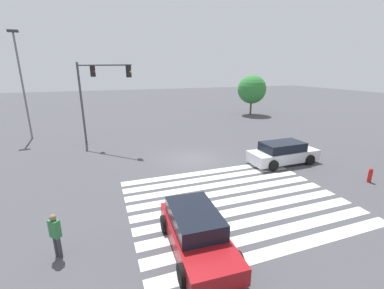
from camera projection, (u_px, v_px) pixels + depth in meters
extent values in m
plane|color=#47474C|center=(192.00, 159.00, 18.56)|extent=(134.39, 134.39, 0.00)
cube|color=silver|center=(287.00, 248.00, 9.37)|extent=(10.42, 0.60, 0.01)
cube|color=silver|center=(271.00, 233.00, 10.23)|extent=(10.42, 0.60, 0.01)
cube|color=silver|center=(257.00, 220.00, 11.09)|extent=(10.42, 0.60, 0.01)
cube|color=silver|center=(245.00, 209.00, 11.94)|extent=(10.42, 0.60, 0.01)
cube|color=silver|center=(235.00, 200.00, 12.80)|extent=(10.42, 0.60, 0.01)
cube|color=silver|center=(227.00, 192.00, 13.66)|extent=(10.42, 0.60, 0.01)
cube|color=silver|center=(219.00, 185.00, 14.51)|extent=(10.42, 0.60, 0.01)
cube|color=silver|center=(212.00, 178.00, 15.37)|extent=(10.42, 0.60, 0.01)
cube|color=silver|center=(206.00, 172.00, 16.23)|extent=(10.42, 0.60, 0.01)
cylinder|color=#47474C|center=(82.00, 104.00, 21.81)|extent=(0.18, 0.18, 6.82)
cylinder|color=#47474C|center=(103.00, 65.00, 19.80)|extent=(3.95, 3.95, 0.12)
cube|color=black|center=(93.00, 71.00, 20.38)|extent=(0.40, 0.40, 0.84)
sphere|color=red|center=(94.00, 71.00, 20.32)|extent=(0.16, 0.16, 0.16)
cube|color=black|center=(129.00, 72.00, 18.94)|extent=(0.40, 0.40, 0.84)
sphere|color=gold|center=(130.00, 72.00, 18.87)|extent=(0.16, 0.16, 0.16)
cube|color=maroon|center=(197.00, 237.00, 9.22)|extent=(2.02, 4.59, 0.60)
cube|color=black|center=(194.00, 217.00, 9.36)|extent=(1.75, 2.67, 0.61)
cylinder|color=black|center=(238.00, 262.00, 8.25)|extent=(0.25, 0.68, 0.67)
cylinder|color=black|center=(182.00, 275.00, 7.72)|extent=(0.25, 0.68, 0.67)
cylinder|color=black|center=(208.00, 216.00, 10.81)|extent=(0.25, 0.68, 0.67)
cylinder|color=black|center=(164.00, 224.00, 10.29)|extent=(0.25, 0.68, 0.67)
cube|color=silver|center=(283.00, 155.00, 17.70)|extent=(4.90, 1.91, 0.73)
cube|color=black|center=(282.00, 146.00, 17.47)|extent=(2.89, 1.69, 0.59)
cylinder|color=black|center=(291.00, 152.00, 19.11)|extent=(0.71, 0.23, 0.70)
cylinder|color=black|center=(310.00, 160.00, 17.45)|extent=(0.71, 0.23, 0.70)
cylinder|color=black|center=(256.00, 157.00, 18.08)|extent=(0.71, 0.23, 0.70)
cylinder|color=black|center=(273.00, 166.00, 16.41)|extent=(0.71, 0.23, 0.70)
cylinder|color=#38383D|center=(56.00, 246.00, 8.89)|extent=(0.14, 0.14, 0.80)
cylinder|color=#38383D|center=(59.00, 247.00, 8.82)|extent=(0.14, 0.14, 0.80)
cube|color=#337A42|center=(55.00, 229.00, 8.65)|extent=(0.41, 0.41, 0.63)
sphere|color=#8C6647|center=(53.00, 218.00, 8.53)|extent=(0.22, 0.22, 0.22)
cylinder|color=slate|center=(23.00, 88.00, 22.81)|extent=(0.16, 0.16, 9.24)
cube|color=#333338|center=(13.00, 31.00, 21.47)|extent=(0.80, 0.36, 0.20)
cylinder|color=brown|center=(251.00, 108.00, 36.27)|extent=(0.26, 0.26, 1.89)
sphere|color=#337F38|center=(252.00, 89.00, 35.53)|extent=(3.90, 3.90, 3.90)
cylinder|color=red|center=(370.00, 176.00, 14.74)|extent=(0.22, 0.22, 0.70)
sphere|color=red|center=(371.00, 170.00, 14.63)|extent=(0.20, 0.20, 0.20)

